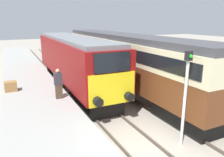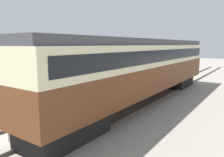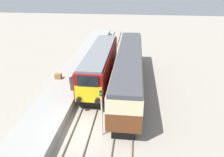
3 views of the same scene
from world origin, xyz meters
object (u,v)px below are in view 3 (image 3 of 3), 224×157
object	(u,v)px
person_on_platform	(72,83)
locomotive	(100,63)
luggage_crate	(58,76)
signal_post	(102,110)
passenger_carriage	(129,67)

from	to	relation	value
person_on_platform	locomotive	bearing A→B (deg)	64.41
locomotive	luggage_crate	size ratio (longest dim) A/B	19.99
signal_post	luggage_crate	world-z (taller)	signal_post
locomotive	luggage_crate	world-z (taller)	locomotive
locomotive	signal_post	bearing A→B (deg)	-80.26
person_on_platform	signal_post	distance (m)	6.67
passenger_carriage	signal_post	xyz separation A→B (m)	(-1.70, -8.35, -0.14)
passenger_carriage	person_on_platform	size ratio (longest dim) A/B	11.02
locomotive	passenger_carriage	size ratio (longest dim) A/B	0.77
passenger_carriage	locomotive	bearing A→B (deg)	155.48
signal_post	luggage_crate	distance (m)	10.15
signal_post	luggage_crate	bearing A→B (deg)	127.96
passenger_carriage	person_on_platform	distance (m)	6.32
signal_post	locomotive	bearing A→B (deg)	99.74
person_on_platform	signal_post	xyz separation A→B (m)	(3.85, -5.41, 0.61)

